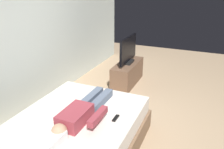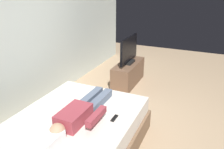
% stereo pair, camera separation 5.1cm
% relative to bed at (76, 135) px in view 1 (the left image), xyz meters
% --- Properties ---
extents(ground_plane, '(10.00, 10.00, 0.00)m').
position_rel_bed_xyz_m(ground_plane, '(0.76, -0.54, -0.26)').
color(ground_plane, tan).
extents(back_wall, '(6.40, 0.10, 2.80)m').
position_rel_bed_xyz_m(back_wall, '(1.16, 1.37, 1.14)').
color(back_wall, silver).
rests_on(back_wall, ground).
extents(bed, '(1.93, 1.55, 0.54)m').
position_rel_bed_xyz_m(bed, '(0.00, 0.00, 0.00)').
color(bed, brown).
rests_on(bed, ground).
extents(pillow, '(0.48, 0.34, 0.12)m').
position_rel_bed_xyz_m(pillow, '(-0.65, 0.00, 0.34)').
color(pillow, white).
rests_on(pillow, bed).
extents(person, '(1.26, 0.46, 0.18)m').
position_rel_bed_xyz_m(person, '(0.03, -0.09, 0.36)').
color(person, '#993842').
rests_on(person, bed).
extents(remote, '(0.15, 0.04, 0.02)m').
position_rel_bed_xyz_m(remote, '(0.18, -0.49, 0.29)').
color(remote, black).
rests_on(remote, bed).
extents(tv_stand, '(1.10, 0.40, 0.50)m').
position_rel_bed_xyz_m(tv_stand, '(2.38, 0.14, -0.01)').
color(tv_stand, brown).
rests_on(tv_stand, ground).
extents(tv, '(0.88, 0.20, 0.59)m').
position_rel_bed_xyz_m(tv, '(2.38, 0.14, 0.52)').
color(tv, black).
rests_on(tv, tv_stand).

